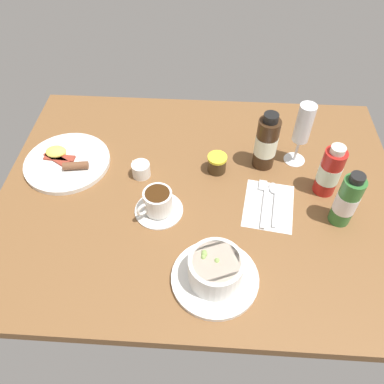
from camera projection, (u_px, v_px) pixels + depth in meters
The scene contains 11 objects.
ground_plane at pixel (200, 194), 106.76cm from camera, with size 110.00×84.00×3.00cm, color brown.
porridge_bowl at pixel (215, 271), 84.91cm from camera, with size 19.99×19.99×8.97cm.
cutlery_setting at pixel (269, 204), 102.24cm from camera, with size 15.09×18.31×0.90cm.
coffee_cup at pixel (158, 203), 98.55cm from camera, with size 12.71×12.71×7.06cm.
creamer_jug at pixel (141, 169), 108.04cm from camera, with size 6.11×5.16×4.87cm.
wine_glass at pixel (303, 127), 104.26cm from camera, with size 6.18×6.18×19.42cm.
jam_jar at pixel (217, 163), 108.87cm from camera, with size 5.54×5.54×5.32cm.
sauce_bottle_green at pixel (347, 201), 93.56cm from camera, with size 5.52×5.52×16.35cm.
sauce_bottle_brown at pixel (266, 143), 106.53cm from camera, with size 6.28×6.28×17.83cm.
sauce_bottle_red at pixel (330, 172), 100.43cm from camera, with size 5.89×5.89×15.77cm.
breakfast_plate at pixel (67, 162), 111.92cm from camera, with size 24.69×24.69×3.70cm.
Camera 1 is at (2.16, -69.77, 79.30)cm, focal length 35.92 mm.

